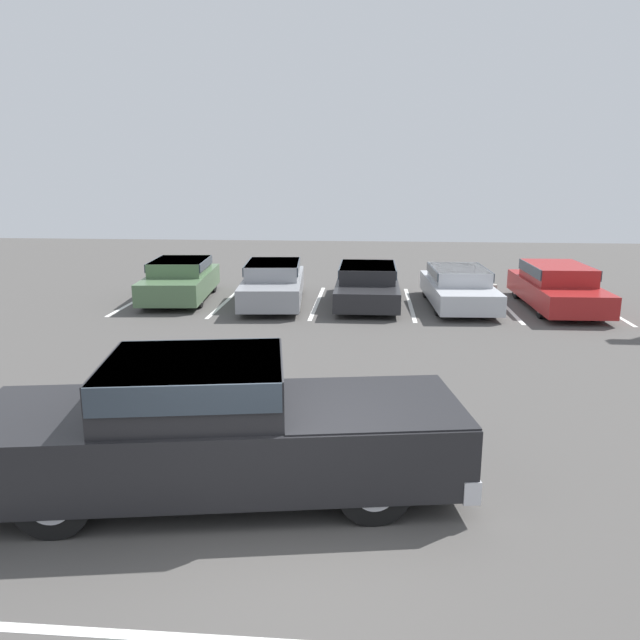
{
  "coord_description": "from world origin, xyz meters",
  "views": [
    {
      "loc": [
        1.03,
        -6.2,
        3.92
      ],
      "look_at": [
        0.03,
        6.01,
        1.0
      ],
      "focal_mm": 35.0,
      "sensor_mm": 36.0,
      "label": 1
    }
  ],
  "objects_px": {
    "parked_sedan_c": "(367,283)",
    "parked_sedan_e": "(557,285)",
    "pickup_truck": "(222,427)",
    "wheel_stop_curb": "(471,286)",
    "parked_sedan_b": "(273,282)",
    "parked_sedan_d": "(458,286)",
    "parked_sedan_a": "(180,278)"
  },
  "relations": [
    {
      "from": "parked_sedan_c",
      "to": "parked_sedan_e",
      "type": "xyz_separation_m",
      "value": [
        5.56,
        -0.24,
        0.06
      ]
    },
    {
      "from": "pickup_truck",
      "to": "parked_sedan_e",
      "type": "height_order",
      "value": "pickup_truck"
    },
    {
      "from": "pickup_truck",
      "to": "wheel_stop_curb",
      "type": "height_order",
      "value": "pickup_truck"
    },
    {
      "from": "parked_sedan_e",
      "to": "pickup_truck",
      "type": "bearing_deg",
      "value": -33.41
    },
    {
      "from": "parked_sedan_b",
      "to": "parked_sedan_c",
      "type": "xyz_separation_m",
      "value": [
        2.86,
        0.25,
        -0.05
      ]
    },
    {
      "from": "parked_sedan_b",
      "to": "parked_sedan_e",
      "type": "xyz_separation_m",
      "value": [
        8.41,
        0.01,
        0.01
      ]
    },
    {
      "from": "parked_sedan_d",
      "to": "wheel_stop_curb",
      "type": "relative_size",
      "value": 2.58
    },
    {
      "from": "parked_sedan_d",
      "to": "wheel_stop_curb",
      "type": "bearing_deg",
      "value": 161.58
    },
    {
      "from": "parked_sedan_e",
      "to": "wheel_stop_curb",
      "type": "relative_size",
      "value": 2.69
    },
    {
      "from": "pickup_truck",
      "to": "parked_sedan_b",
      "type": "relative_size",
      "value": 1.29
    },
    {
      "from": "parked_sedan_e",
      "to": "wheel_stop_curb",
      "type": "height_order",
      "value": "parked_sedan_e"
    },
    {
      "from": "parked_sedan_a",
      "to": "parked_sedan_e",
      "type": "relative_size",
      "value": 0.93
    },
    {
      "from": "parked_sedan_d",
      "to": "parked_sedan_e",
      "type": "distance_m",
      "value": 2.86
    },
    {
      "from": "parked_sedan_a",
      "to": "wheel_stop_curb",
      "type": "relative_size",
      "value": 2.5
    },
    {
      "from": "parked_sedan_d",
      "to": "parked_sedan_a",
      "type": "bearing_deg",
      "value": -94.64
    },
    {
      "from": "parked_sedan_b",
      "to": "parked_sedan_e",
      "type": "height_order",
      "value": "parked_sedan_e"
    },
    {
      "from": "pickup_truck",
      "to": "parked_sedan_d",
      "type": "distance_m",
      "value": 12.34
    },
    {
      "from": "parked_sedan_b",
      "to": "wheel_stop_curb",
      "type": "xyz_separation_m",
      "value": [
        6.4,
        3.02,
        -0.6
      ]
    },
    {
      "from": "parked_sedan_a",
      "to": "parked_sedan_d",
      "type": "height_order",
      "value": "parked_sedan_a"
    },
    {
      "from": "parked_sedan_c",
      "to": "parked_sedan_d",
      "type": "bearing_deg",
      "value": 85.44
    },
    {
      "from": "parked_sedan_b",
      "to": "parked_sedan_c",
      "type": "distance_m",
      "value": 2.87
    },
    {
      "from": "parked_sedan_e",
      "to": "wheel_stop_curb",
      "type": "bearing_deg",
      "value": -147.34
    },
    {
      "from": "parked_sedan_b",
      "to": "parked_sedan_a",
      "type": "bearing_deg",
      "value": -101.13
    },
    {
      "from": "parked_sedan_e",
      "to": "parked_sedan_d",
      "type": "bearing_deg",
      "value": -91.66
    },
    {
      "from": "parked_sedan_a",
      "to": "parked_sedan_e",
      "type": "bearing_deg",
      "value": 83.51
    },
    {
      "from": "parked_sedan_e",
      "to": "parked_sedan_c",
      "type": "bearing_deg",
      "value": -93.62
    },
    {
      "from": "pickup_truck",
      "to": "wheel_stop_curb",
      "type": "bearing_deg",
      "value": 61.0
    },
    {
      "from": "parked_sedan_b",
      "to": "wheel_stop_curb",
      "type": "distance_m",
      "value": 7.1
    },
    {
      "from": "parked_sedan_a",
      "to": "parked_sedan_b",
      "type": "bearing_deg",
      "value": 78.74
    },
    {
      "from": "pickup_truck",
      "to": "parked_sedan_b",
      "type": "height_order",
      "value": "pickup_truck"
    },
    {
      "from": "parked_sedan_d",
      "to": "parked_sedan_e",
      "type": "relative_size",
      "value": 0.96
    },
    {
      "from": "pickup_truck",
      "to": "wheel_stop_curb",
      "type": "distance_m",
      "value": 15.45
    }
  ]
}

